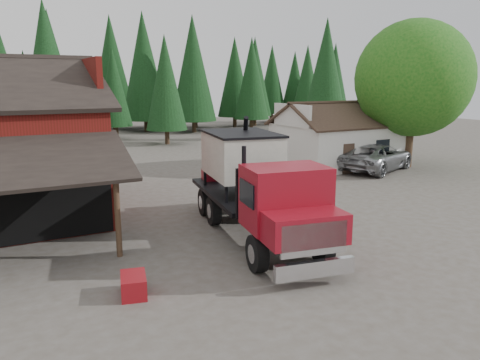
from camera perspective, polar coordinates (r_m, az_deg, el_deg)
name	(u,v)px	position (r m, az deg, el deg)	size (l,w,h in m)	color
ground	(287,248)	(17.39, 5.75, -8.29)	(120.00, 120.00, 0.00)	#4A453A
farmhouse	(337,142)	(34.82, 11.75, 4.53)	(8.60, 6.42, 4.65)	silver
deciduous_tree	(414,83)	(35.17, 20.40, 11.05)	(8.00, 8.00, 10.20)	#382619
conifer_backdrop	(82,135)	(56.58, -18.70, 5.20)	(76.00, 16.00, 16.00)	black
near_pine_b	(165,83)	(46.08, -9.07, 11.63)	(3.96, 3.96, 10.40)	#382619
near_pine_c	(326,73)	(50.33, 10.42, 12.74)	(4.84, 4.84, 12.40)	#382619
near_pine_d	(47,66)	(47.81, -22.47, 12.71)	(5.28, 5.28, 13.40)	#382619
feed_truck	(256,183)	(18.08, 1.93, -0.40)	(4.36, 10.41, 4.56)	black
silver_car	(376,157)	(33.39, 16.30, 2.71)	(3.07, 6.66, 1.85)	#979A9E
equip_box	(134,285)	(13.98, -12.85, -12.40)	(0.70, 1.10, 0.60)	maroon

